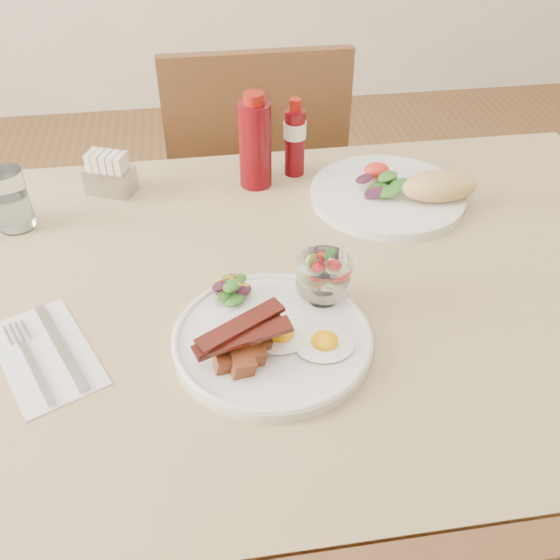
{
  "coord_description": "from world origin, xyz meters",
  "views": [
    {
      "loc": [
        -0.15,
        -0.76,
        1.37
      ],
      "look_at": [
        -0.05,
        -0.08,
        0.82
      ],
      "focal_mm": 40.0,
      "sensor_mm": 36.0,
      "label": 1
    }
  ],
  "objects": [
    {
      "name": "table",
      "position": [
        0.0,
        0.0,
        0.66
      ],
      "size": [
        1.33,
        0.88,
        0.75
      ],
      "color": "brown",
      "rests_on": "ground"
    },
    {
      "name": "second_plate",
      "position": [
        0.23,
        0.21,
        0.77
      ],
      "size": [
        0.3,
        0.29,
        0.07
      ],
      "rotation": [
        0.0,
        0.0,
        0.01
      ],
      "color": "white",
      "rests_on": "table"
    },
    {
      "name": "napkin_cutlery",
      "position": [
        -0.38,
        -0.11,
        0.75
      ],
      "size": [
        0.19,
        0.23,
        0.01
      ],
      "rotation": [
        0.0,
        0.0,
        0.44
      ],
      "color": "white",
      "rests_on": "table"
    },
    {
      "name": "hot_sauce_bottle",
      "position": [
        0.05,
        0.34,
        0.83
      ],
      "size": [
        0.05,
        0.05,
        0.16
      ],
      "rotation": [
        0.0,
        0.0,
        0.04
      ],
      "color": "#56040B",
      "rests_on": "table"
    },
    {
      "name": "main_plate",
      "position": [
        -0.07,
        -0.14,
        0.76
      ],
      "size": [
        0.28,
        0.28,
        0.02
      ],
      "primitive_type": "cylinder",
      "color": "white",
      "rests_on": "table"
    },
    {
      "name": "ketchup_bottle",
      "position": [
        -0.03,
        0.31,
        0.84
      ],
      "size": [
        0.08,
        0.08,
        0.18
      ],
      "rotation": [
        0.0,
        0.0,
        -0.33
      ],
      "color": "#56040B",
      "rests_on": "table"
    },
    {
      "name": "bacon_potato_pile",
      "position": [
        -0.11,
        -0.17,
        0.79
      ],
      "size": [
        0.14,
        0.09,
        0.05
      ],
      "rotation": [
        0.0,
        0.0,
        -0.13
      ],
      "color": "maroon",
      "rests_on": "main_plate"
    },
    {
      "name": "chair_far",
      "position": [
        0.0,
        0.66,
        0.52
      ],
      "size": [
        0.42,
        0.42,
        0.93
      ],
      "color": "brown",
      "rests_on": "ground"
    },
    {
      "name": "water_glass",
      "position": [
        -0.47,
        0.23,
        0.8
      ],
      "size": [
        0.06,
        0.06,
        0.11
      ],
      "color": "white",
      "rests_on": "table"
    },
    {
      "name": "sugar_caddy",
      "position": [
        -0.31,
        0.32,
        0.79
      ],
      "size": [
        0.1,
        0.08,
        0.08
      ],
      "rotation": [
        0.0,
        0.0,
        -0.4
      ],
      "color": "#AEAEB2",
      "rests_on": "table"
    },
    {
      "name": "fruit_cup",
      "position": [
        0.02,
        -0.07,
        0.81
      ],
      "size": [
        0.08,
        0.08,
        0.08
      ],
      "rotation": [
        0.0,
        0.0,
        0.34
      ],
      "color": "white",
      "rests_on": "main_plate"
    },
    {
      "name": "side_salad",
      "position": [
        -0.11,
        -0.05,
        0.78
      ],
      "size": [
        0.06,
        0.06,
        0.03
      ],
      "rotation": [
        0.0,
        0.0,
        -0.1
      ],
      "color": "#275216",
      "rests_on": "main_plate"
    },
    {
      "name": "fried_eggs",
      "position": [
        -0.03,
        -0.16,
        0.77
      ],
      "size": [
        0.16,
        0.12,
        0.02
      ],
      "rotation": [
        0.0,
        0.0,
        0.22
      ],
      "color": "white",
      "rests_on": "main_plate"
    }
  ]
}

